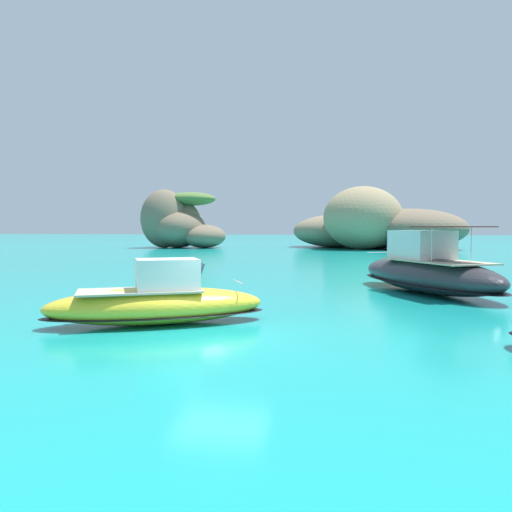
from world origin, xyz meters
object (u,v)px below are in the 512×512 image
at_px(islet_large, 371,228).
at_px(islet_small, 178,224).
at_px(motorboat_yellow, 158,302).
at_px(motorboat_charcoal, 427,272).

relative_size(islet_large, islet_small, 2.00).
xyz_separation_m(islet_small, motorboat_yellow, (19.35, -57.08, -2.87)).
bearing_deg(islet_large, islet_small, -174.80).
bearing_deg(islet_large, motorboat_charcoal, -89.26).
relative_size(motorboat_charcoal, motorboat_yellow, 1.42).
distance_m(motorboat_charcoal, motorboat_yellow, 13.02).
relative_size(islet_large, motorboat_charcoal, 2.87).
bearing_deg(motorboat_charcoal, islet_small, 120.76).
height_order(islet_small, motorboat_charcoal, islet_small).
distance_m(islet_small, motorboat_charcoal, 55.61).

